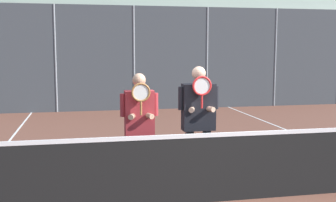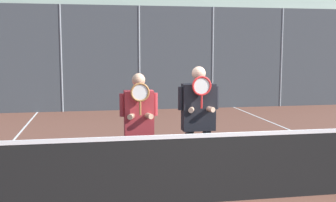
% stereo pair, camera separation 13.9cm
% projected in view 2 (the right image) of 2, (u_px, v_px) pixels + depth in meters
% --- Properties ---
extents(ground_plane, '(120.00, 120.00, 0.00)m').
position_uv_depth(ground_plane, '(214.00, 202.00, 5.81)').
color(ground_plane, brown).
extents(hill_distant, '(112.20, 62.33, 21.82)m').
position_uv_depth(hill_distant, '(103.00, 64.00, 59.62)').
color(hill_distant, gray).
rests_on(hill_distant, ground_plane).
extents(clubhouse_building, '(13.32, 5.50, 3.50)m').
position_uv_depth(clubhouse_building, '(136.00, 55.00, 23.94)').
color(clubhouse_building, '#9EA3A8').
rests_on(clubhouse_building, ground_plane).
extents(fence_back, '(15.80, 0.06, 3.58)m').
position_uv_depth(fence_back, '(139.00, 58.00, 14.51)').
color(fence_back, gray).
rests_on(fence_back, ground_plane).
extents(tennis_net, '(9.29, 0.09, 1.07)m').
position_uv_depth(tennis_net, '(214.00, 167.00, 5.75)').
color(tennis_net, gray).
rests_on(tennis_net, ground_plane).
extents(court_line_right_sideline, '(0.05, 16.00, 0.01)m').
position_uv_depth(court_line_right_sideline, '(325.00, 144.00, 9.35)').
color(court_line_right_sideline, white).
rests_on(court_line_right_sideline, ground_plane).
extents(player_leftmost, '(0.55, 0.34, 1.76)m').
position_uv_depth(player_leftmost, '(139.00, 125.00, 6.06)').
color(player_leftmost, '#232838').
rests_on(player_leftmost, ground_plane).
extents(player_center_left, '(0.62, 0.34, 1.85)m').
position_uv_depth(player_center_left, '(198.00, 116.00, 6.31)').
color(player_center_left, '#56565B').
rests_on(player_center_left, ground_plane).
extents(car_far_left, '(4.59, 1.90, 1.75)m').
position_uv_depth(car_far_left, '(43.00, 79.00, 17.37)').
color(car_far_left, '#B2B7BC').
rests_on(car_far_left, ground_plane).
extents(car_left_of_center, '(4.34, 2.02, 1.77)m').
position_uv_depth(car_left_of_center, '(164.00, 78.00, 17.75)').
color(car_left_of_center, maroon).
rests_on(car_left_of_center, ground_plane).
extents(car_center, '(4.24, 2.07, 1.72)m').
position_uv_depth(car_center, '(268.00, 77.00, 18.86)').
color(car_center, silver).
rests_on(car_center, ground_plane).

